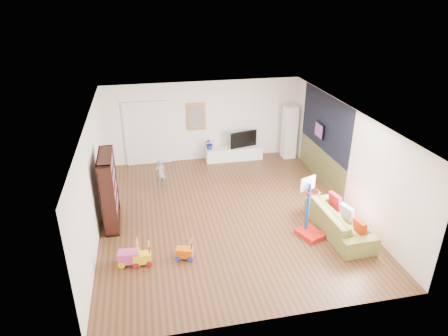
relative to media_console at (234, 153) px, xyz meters
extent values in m
cube|color=brown|center=(-0.98, -3.46, -0.23)|extent=(6.50, 7.50, 0.00)
cube|color=white|center=(-0.98, -3.46, 2.47)|extent=(6.50, 7.50, 0.00)
cube|color=white|center=(-0.98, 0.29, 1.12)|extent=(6.50, 0.00, 2.70)
cube|color=white|center=(-0.98, -7.21, 1.12)|extent=(6.50, 0.00, 2.70)
cube|color=silver|center=(-4.23, -3.46, 1.12)|extent=(0.00, 7.50, 2.70)
cube|color=white|center=(2.27, -3.46, 1.12)|extent=(0.00, 7.50, 2.70)
cube|color=black|center=(2.25, -2.06, 1.62)|extent=(0.01, 3.20, 1.70)
cube|color=brown|center=(2.25, -2.06, 0.27)|extent=(0.01, 3.20, 1.00)
cube|color=white|center=(-2.88, 0.25, 0.82)|extent=(1.45, 0.06, 2.10)
cube|color=gold|center=(-1.23, 0.25, 1.32)|extent=(0.62, 0.06, 0.92)
cube|color=#7F3F8C|center=(2.19, -1.86, 1.32)|extent=(0.04, 0.56, 0.46)
cube|color=white|center=(0.00, 0.00, 0.00)|extent=(1.94, 0.49, 0.45)
cube|color=white|center=(1.91, -0.15, 0.69)|extent=(0.44, 0.44, 1.83)
cube|color=black|center=(-3.92, -3.31, 0.72)|extent=(0.35, 1.29, 1.88)
imported|color=olive|center=(1.50, -4.86, 0.09)|extent=(0.91, 2.21, 0.64)
cube|color=red|center=(0.77, -4.87, 0.52)|extent=(0.71, 0.78, 1.50)
cube|color=#FEED14|center=(-3.23, -5.14, 0.03)|extent=(0.40, 0.25, 0.52)
cube|color=#F75F00|center=(-2.30, -5.13, 0.02)|extent=(0.43, 0.34, 0.50)
cube|color=#D94192|center=(-3.50, -5.08, 0.08)|extent=(0.48, 0.33, 0.61)
imported|color=gray|center=(-2.60, -1.52, 0.21)|extent=(0.36, 0.28, 0.87)
imported|color=black|center=(0.30, 0.04, 0.51)|extent=(0.98, 0.37, 0.57)
imported|color=#162498|center=(-0.84, -0.01, 0.43)|extent=(0.39, 0.35, 0.40)
cube|color=#B82C00|center=(1.69, -5.48, 0.28)|extent=(0.17, 0.40, 0.38)
cube|color=white|center=(1.71, -4.83, 0.28)|extent=(0.21, 0.41, 0.40)
cube|color=#B50918|center=(1.69, -4.24, 0.28)|extent=(0.19, 0.43, 0.42)
camera|label=1|loc=(-2.92, -12.35, 5.34)|focal=32.00mm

